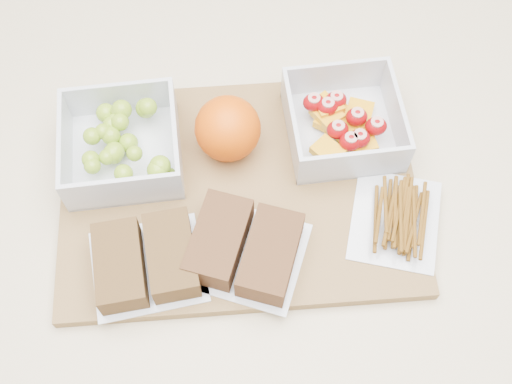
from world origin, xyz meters
TOP-DOWN VIEW (x-y plane):
  - ground at (0.00, 0.00)m, footprint 4.00×4.00m
  - counter at (0.00, 0.00)m, footprint 1.20×0.90m
  - cutting_board at (-0.03, 0.02)m, footprint 0.43×0.32m
  - grape_container at (-0.16, 0.08)m, footprint 0.14×0.14m
  - fruit_container at (0.11, 0.08)m, footprint 0.13×0.13m
  - orange at (-0.03, 0.08)m, footprint 0.08×0.08m
  - sandwich_bag_left at (-0.14, -0.07)m, footprint 0.13×0.12m
  - sandwich_bag_center at (-0.03, -0.07)m, footprint 0.16×0.16m
  - pretzel_bag at (0.15, -0.05)m, footprint 0.13×0.14m

SIDE VIEW (x-z plane):
  - ground at x=0.00m, z-range 0.00..0.00m
  - counter at x=0.00m, z-range 0.00..0.90m
  - cutting_board at x=-0.03m, z-range 0.90..0.92m
  - pretzel_bag at x=0.15m, z-range 0.92..0.94m
  - sandwich_bag_left at x=-0.14m, z-range 0.92..0.95m
  - sandwich_bag_center at x=-0.03m, z-range 0.92..0.96m
  - fruit_container at x=0.11m, z-range 0.91..0.97m
  - grape_container at x=-0.16m, z-range 0.91..0.97m
  - orange at x=-0.03m, z-range 0.92..0.99m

